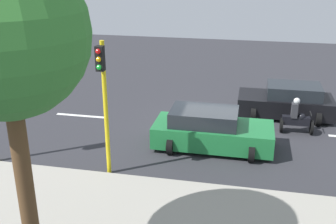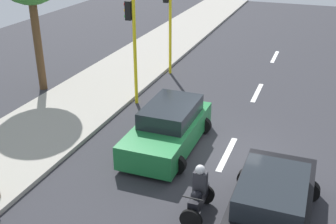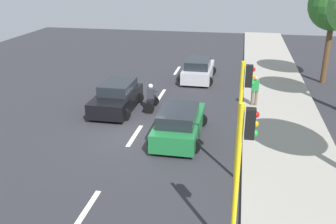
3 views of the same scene
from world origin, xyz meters
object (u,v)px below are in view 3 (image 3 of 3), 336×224
car_green (179,124)px  traffic_light_midblock (242,163)px  car_black (117,97)px  traffic_light_corner (243,105)px  pedestrian_near_signal (255,90)px  car_silver (198,70)px  street_tree_south (334,6)px  motorcycle (151,99)px

car_green → traffic_light_midblock: (2.76, -7.34, 2.22)m
car_black → traffic_light_corner: 9.38m
pedestrian_near_signal → traffic_light_midblock: 12.25m
car_black → car_silver: (3.74, 6.65, -0.00)m
pedestrian_near_signal → street_tree_south: (4.71, 5.84, 4.03)m
car_black → traffic_light_midblock: size_ratio=0.93×
car_black → traffic_light_midblock: traffic_light_midblock is taller
motorcycle → street_tree_south: bearing=35.3°
car_silver → traffic_light_midblock: bearing=-80.0°
pedestrian_near_signal → traffic_light_midblock: bearing=-93.4°
car_green → car_silver: (-0.24, 9.66, -0.00)m
street_tree_south → car_black: bearing=-148.1°
street_tree_south → car_silver: bearing=-173.8°
car_silver → motorcycle: size_ratio=2.77×
car_green → pedestrian_near_signal: size_ratio=2.64×
car_silver → traffic_light_corner: 13.32m
motorcycle → traffic_light_corner: traffic_light_corner is taller
traffic_light_corner → traffic_light_midblock: (0.00, -4.21, 0.00)m
car_black → car_green: same height
traffic_light_corner → street_tree_south: 14.90m
car_silver → traffic_light_midblock: size_ratio=0.94×
car_black → traffic_light_corner: (6.74, -6.14, 2.22)m
traffic_light_midblock → car_black: bearing=123.0°
pedestrian_near_signal → motorcycle: bearing=-165.4°
motorcycle → traffic_light_corner: size_ratio=0.34×
motorcycle → street_tree_south: (10.29, 7.29, 4.45)m
car_black → pedestrian_near_signal: 7.66m
car_black → motorcycle: size_ratio=2.73×
car_green → street_tree_south: street_tree_south is taller
car_black → pedestrian_near_signal: size_ratio=2.47×
car_silver → traffic_light_midblock: 17.41m
car_green → motorcycle: size_ratio=2.91×
traffic_light_midblock → pedestrian_near_signal: bearing=86.6°
car_silver → street_tree_south: (8.44, 0.92, 4.38)m
car_green → pedestrian_near_signal: pedestrian_near_signal is taller
pedestrian_near_signal → car_green: bearing=-126.3°
car_green → pedestrian_near_signal: (3.48, 4.74, 0.35)m
motorcycle → traffic_light_midblock: bearing=-65.4°
car_silver → traffic_light_midblock: (3.00, -17.00, 2.22)m
motorcycle → traffic_light_corner: bearing=-52.9°
car_silver → street_tree_south: bearing=6.2°
car_green → traffic_light_corner: size_ratio=0.99×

